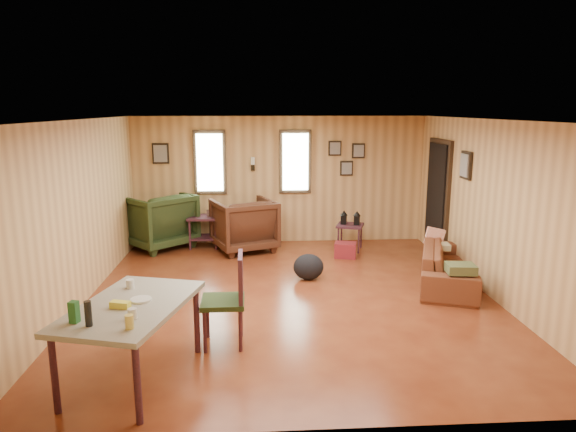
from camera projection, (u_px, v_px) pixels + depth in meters
name	position (u px, v px, depth m)	size (l,w,h in m)	color
room	(301.00, 207.00, 7.10)	(5.54, 6.04, 2.44)	brown
sofa	(450.00, 258.00, 7.53)	(1.95, 0.57, 0.76)	brown
recliner_brown	(244.00, 222.00, 9.26)	(1.01, 0.95, 1.04)	#442214
recliner_green	(158.00, 218.00, 9.44)	(1.09, 1.02, 1.12)	#293819
end_table	(204.00, 226.00, 9.51)	(0.58, 0.53, 0.72)	#451E2A
side_table	(350.00, 223.00, 9.29)	(0.58, 0.58, 0.73)	#451E2A
cooler	(345.00, 250.00, 8.89)	(0.42, 0.34, 0.26)	maroon
backpack	(308.00, 267.00, 7.73)	(0.53, 0.45, 0.40)	black
sofa_pillows	(448.00, 254.00, 7.36)	(0.49, 1.59, 0.33)	#4B5630
dining_table	(130.00, 311.00, 4.77)	(1.26, 1.68, 0.98)	gray
dining_chair	(230.00, 295.00, 5.53)	(0.47, 0.47, 1.02)	#293819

